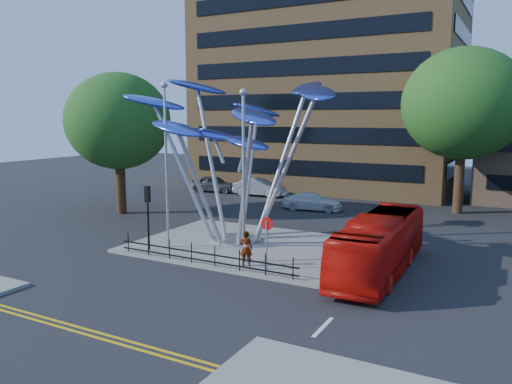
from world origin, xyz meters
The scene contains 18 objects.
ground centered at (0.00, 0.00, 0.00)m, with size 120.00×120.00×0.00m, color black.
traffic_island centered at (-1.00, 6.00, 0.07)m, with size 12.00×9.00×0.15m, color slate.
double_yellow_near centered at (0.00, -6.00, 0.01)m, with size 40.00×0.12×0.01m, color gold.
double_yellow_far centered at (0.00, -6.30, 0.01)m, with size 40.00×0.12×0.01m, color gold.
brick_tower centered at (-6.00, 32.00, 15.00)m, with size 25.00×15.00×30.00m, color olive.
tree_right centered at (8.00, 22.00, 8.04)m, with size 8.80×8.80×12.11m.
tree_left centered at (-14.00, 10.00, 6.79)m, with size 7.60×7.60×10.32m.
leaf_sculpture centered at (-2.07, 6.68, 6.87)m, with size 12.72×9.54×9.51m.
street_lamp_left centered at (-4.50, 3.50, 5.36)m, with size 0.36×0.36×8.80m.
street_lamp_right centered at (0.50, 3.00, 5.09)m, with size 0.36×0.36×8.30m.
traffic_light_island centered at (-5.00, 2.50, 2.61)m, with size 0.28×0.18×3.42m.
no_entry_sign_island centered at (2.00, 2.52, 1.82)m, with size 0.60×0.10×2.45m.
pedestrian_railing_front centered at (-1.00, 1.70, 0.55)m, with size 10.00×0.06×1.00m.
red_bus centered at (6.60, 4.94, 1.35)m, with size 2.27×9.71×2.70m, color #B80F08.
pedestrian centered at (0.91, 2.50, 0.99)m, with size 0.61×0.40×1.69m, color gray.
parked_car_left centered at (-13.78, 22.22, 0.77)m, with size 1.81×4.51×1.54m, color #45474D.
parked_car_mid centered at (-8.84, 22.12, 0.78)m, with size 1.65×4.74×1.56m, color #ABADB3.
parked_car_right centered at (-2.00, 18.00, 0.66)m, with size 1.85×4.54×1.32m, color silver.
Camera 1 is at (12.19, -17.36, 7.18)m, focal length 35.00 mm.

